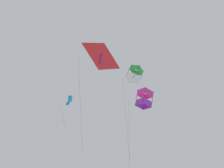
{
  "coord_description": "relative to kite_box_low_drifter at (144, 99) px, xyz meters",
  "views": [
    {
      "loc": [
        14.03,
        -22.28,
        19.37
      ],
      "look_at": [
        2.06,
        0.83,
        41.39
      ],
      "focal_mm": 50.1,
      "sensor_mm": 36.0,
      "label": 1
    }
  ],
  "objects": [
    {
      "name": "kite_delta_near_right",
      "position": [
        -0.29,
        -9.88,
        -1.78
      ],
      "size": [
        2.89,
        3.51,
        9.63
      ],
      "rotation": [
        0.22,
        0.0,
        1.24
      ],
      "color": "red"
    },
    {
      "name": "kite_box_far_centre",
      "position": [
        0.79,
        -4.58,
        -0.14
      ],
      "size": [
        2.13,
        1.52,
        10.24
      ],
      "rotation": [
        0.5,
        0.0,
        1.55
      ],
      "color": "green"
    },
    {
      "name": "kite_box_low_drifter",
      "position": [
        0.0,
        0.0,
        0.0
      ],
      "size": [
        3.77,
        3.23,
        9.48
      ],
      "rotation": [
        0.3,
        0.0,
        1.18
      ],
      "color": "#DB2D93"
    },
    {
      "name": "kite_fish_near_left",
      "position": [
        -8.61,
        -2.82,
        1.02
      ],
      "size": [
        1.44,
        1.15,
        4.52
      ],
      "rotation": [
        0.35,
        0.0,
        1.77
      ],
      "color": "#1EB2C6"
    }
  ]
}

